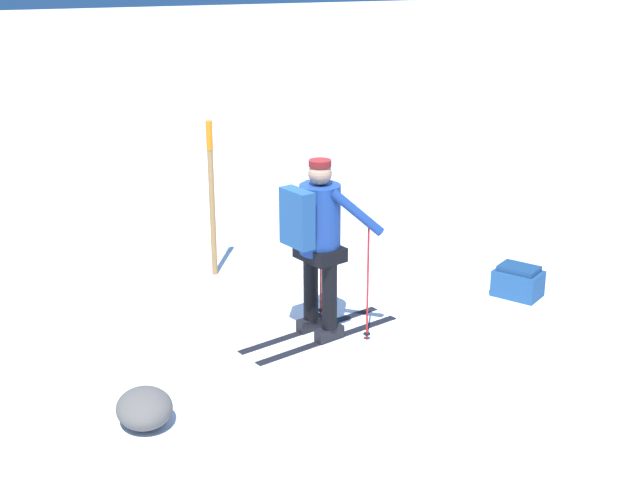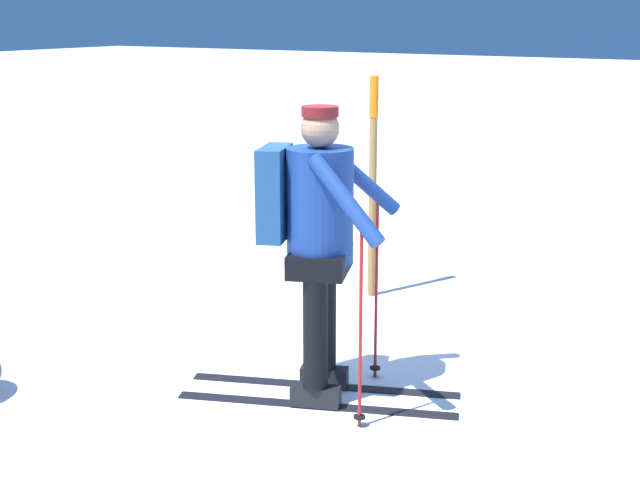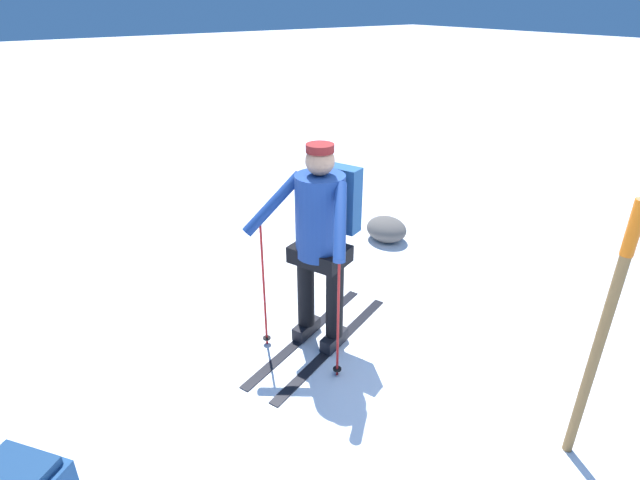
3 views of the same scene
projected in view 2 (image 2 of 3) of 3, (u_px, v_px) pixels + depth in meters
The scene contains 3 objects.
ground_plane at pixel (323, 345), 6.42m from camera, with size 80.00×80.00×0.00m, color white.
skier at pixel (316, 230), 5.30m from camera, with size 1.08×1.75×1.80m.
trail_marker at pixel (373, 171), 7.26m from camera, with size 0.07×0.07×1.83m.
Camera 2 is at (-5.17, -3.09, 2.34)m, focal length 50.00 mm.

